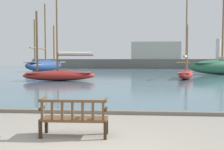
{
  "coord_description": "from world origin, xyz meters",
  "views": [
    {
      "loc": [
        0.94,
        -4.67,
        1.82
      ],
      "look_at": [
        -0.22,
        10.0,
        1.0
      ],
      "focal_mm": 40.0,
      "sensor_mm": 36.0,
      "label": 1
    }
  ],
  "objects_px": {
    "sailboat_centre_channel": "(59,74)",
    "sailboat_mid_starboard": "(186,73)",
    "park_bench": "(74,117)",
    "sailboat_distant_harbor": "(224,66)",
    "sailboat_nearest_port": "(45,65)"
  },
  "relations": [
    {
      "from": "sailboat_mid_starboard",
      "to": "sailboat_nearest_port",
      "type": "height_order",
      "value": "sailboat_nearest_port"
    },
    {
      "from": "park_bench",
      "to": "sailboat_distant_harbor",
      "type": "xyz_separation_m",
      "value": [
        13.38,
        27.73,
        0.74
      ]
    },
    {
      "from": "sailboat_mid_starboard",
      "to": "sailboat_nearest_port",
      "type": "xyz_separation_m",
      "value": [
        -20.35,
        16.9,
        0.58
      ]
    },
    {
      "from": "park_bench",
      "to": "sailboat_centre_channel",
      "type": "distance_m",
      "value": 16.59
    },
    {
      "from": "park_bench",
      "to": "sailboat_mid_starboard",
      "type": "xyz_separation_m",
      "value": [
        6.75,
        19.41,
        0.18
      ]
    },
    {
      "from": "sailboat_centre_channel",
      "to": "sailboat_nearest_port",
      "type": "xyz_separation_m",
      "value": [
        -8.59,
        20.5,
        0.51
      ]
    },
    {
      "from": "sailboat_centre_channel",
      "to": "sailboat_mid_starboard",
      "type": "relative_size",
      "value": 1.01
    },
    {
      "from": "park_bench",
      "to": "sailboat_mid_starboard",
      "type": "relative_size",
      "value": 0.21
    },
    {
      "from": "sailboat_centre_channel",
      "to": "sailboat_mid_starboard",
      "type": "xyz_separation_m",
      "value": [
        11.76,
        3.59,
        -0.06
      ]
    },
    {
      "from": "park_bench",
      "to": "sailboat_nearest_port",
      "type": "height_order",
      "value": "sailboat_nearest_port"
    },
    {
      "from": "park_bench",
      "to": "sailboat_mid_starboard",
      "type": "distance_m",
      "value": 20.55
    },
    {
      "from": "sailboat_centre_channel",
      "to": "sailboat_nearest_port",
      "type": "distance_m",
      "value": 22.23
    },
    {
      "from": "park_bench",
      "to": "sailboat_distant_harbor",
      "type": "height_order",
      "value": "sailboat_distant_harbor"
    },
    {
      "from": "sailboat_centre_channel",
      "to": "sailboat_mid_starboard",
      "type": "distance_m",
      "value": 12.3
    },
    {
      "from": "sailboat_centre_channel",
      "to": "sailboat_nearest_port",
      "type": "height_order",
      "value": "sailboat_nearest_port"
    }
  ]
}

